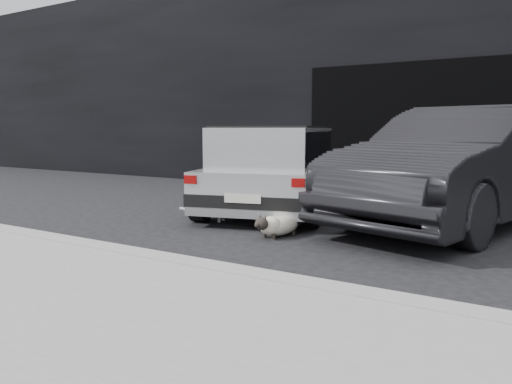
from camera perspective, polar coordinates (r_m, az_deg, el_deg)
The scene contains 9 objects.
ground at distance 7.20m, azimuth -0.03°, elevation -3.18°, with size 80.00×80.00×0.00m, color black.
building_facade at distance 12.39m, azimuth 19.28°, elevation 12.39°, with size 34.00×4.00×5.00m, color black.
garage_opening at distance 10.38m, azimuth 16.58°, elevation 6.93°, with size 4.00×0.10×2.60m, color black.
curb at distance 4.55m, azimuth -6.61°, elevation -8.66°, with size 18.00×0.25×0.12m, color gray.
sidewalk at distance 3.73m, azimuth -18.37°, elevation -12.68°, with size 18.00×2.20×0.11m, color gray.
silver_hatchback at distance 7.91m, azimuth 2.30°, elevation 3.10°, with size 2.53×3.94×1.34m.
second_car at distance 7.36m, azimuth 22.71°, elevation 2.82°, with size 1.71×4.90×1.62m, color black.
cat_siamese at distance 6.05m, azimuth 2.33°, elevation -3.86°, with size 0.44×0.87×0.31m.
cat_white at distance 7.12m, azimuth -4.97°, elevation -1.73°, with size 0.85×0.40×0.40m.
Camera 1 is at (3.72, -6.03, 1.30)m, focal length 35.00 mm.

